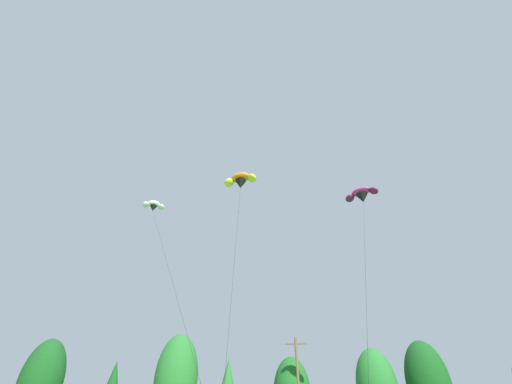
% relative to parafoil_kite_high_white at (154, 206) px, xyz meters
% --- Properties ---
extents(treeline_tree_a, '(5.47, 5.47, 13.59)m').
position_rel_parafoil_kite_high_white_xyz_m(treeline_tree_a, '(-18.74, 16.29, -15.54)').
color(treeline_tree_a, '#472D19').
rests_on(treeline_tree_a, ground_plane).
extents(treeline_tree_c, '(5.60, 5.60, 14.07)m').
position_rel_parafoil_kite_high_white_xyz_m(treeline_tree_c, '(-0.91, 17.95, -15.26)').
color(treeline_tree_c, '#472D19').
rests_on(treeline_tree_c, ground_plane).
extents(treeline_tree_g, '(5.18, 5.18, 12.52)m').
position_rel_parafoil_kite_high_white_xyz_m(treeline_tree_g, '(30.74, 18.56, -16.19)').
color(treeline_tree_g, '#472D19').
rests_on(treeline_tree_g, ground_plane).
extents(parafoil_kite_high_white, '(13.74, 17.15, 22.86)m').
position_rel_parafoil_kite_high_white_xyz_m(parafoil_kite_high_white, '(0.00, 0.00, 0.00)').
color(parafoil_kite_high_white, white).
extents(parafoil_kite_mid_magenta, '(8.28, 21.49, 24.52)m').
position_rel_parafoil_kite_high_white_xyz_m(parafoil_kite_mid_magenta, '(23.80, 2.18, 1.05)').
color(parafoil_kite_mid_magenta, '#D12893').
extents(parafoil_kite_far_orange, '(3.46, 11.58, 21.45)m').
position_rel_parafoil_kite_high_white_xyz_m(parafoil_kite_far_orange, '(11.01, -5.49, -1.58)').
color(parafoil_kite_far_orange, orange).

